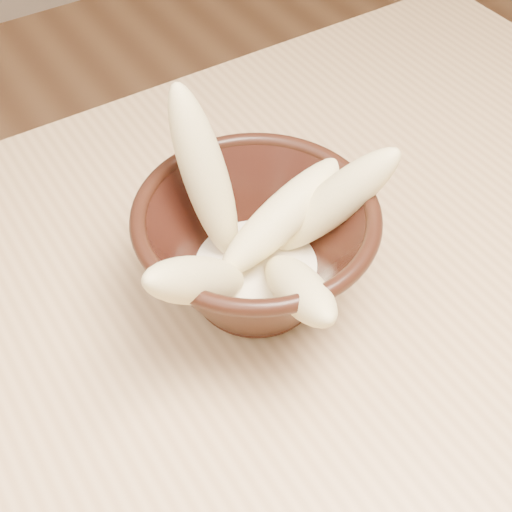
{
  "coord_description": "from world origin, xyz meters",
  "views": [
    {
      "loc": [
        -0.09,
        -0.22,
        1.21
      ],
      "look_at": [
        0.1,
        0.09,
        0.8
      ],
      "focal_mm": 50.0,
      "sensor_mm": 36.0,
      "label": 1
    }
  ],
  "objects": [
    {
      "name": "banana_right",
      "position": [
        0.17,
        0.08,
        0.84
      ],
      "size": [
        0.11,
        0.08,
        0.12
      ],
      "primitive_type": "ellipsoid",
      "rotation": [
        0.73,
        0.0,
        1.06
      ],
      "color": "#DECF83",
      "rests_on": "bowl"
    },
    {
      "name": "milk_puddle",
      "position": [
        0.1,
        0.09,
        0.78
      ],
      "size": [
        0.1,
        0.1,
        0.01
      ],
      "primitive_type": "cylinder",
      "color": "#FAECC9",
      "rests_on": "bowl"
    },
    {
      "name": "banana_upright",
      "position": [
        0.09,
        0.14,
        0.86
      ],
      "size": [
        0.05,
        0.09,
        0.15
      ],
      "primitive_type": "ellipsoid",
      "rotation": [
        0.37,
        0.0,
        3.33
      ],
      "color": "#DECF83",
      "rests_on": "bowl"
    },
    {
      "name": "banana_across",
      "position": [
        0.13,
        0.1,
        0.82
      ],
      "size": [
        0.14,
        0.06,
        0.07
      ],
      "primitive_type": "ellipsoid",
      "rotation": [
        1.27,
        0.0,
        1.75
      ],
      "color": "#DECF83",
      "rests_on": "bowl"
    },
    {
      "name": "banana_front",
      "position": [
        0.1,
        0.03,
        0.82
      ],
      "size": [
        0.07,
        0.13,
        0.1
      ],
      "primitive_type": "ellipsoid",
      "rotation": [
        1.02,
        0.0,
        -0.28
      ],
      "color": "#DECF83",
      "rests_on": "bowl"
    },
    {
      "name": "bowl",
      "position": [
        0.1,
        0.09,
        0.81
      ],
      "size": [
        0.18,
        0.18,
        0.1
      ],
      "rotation": [
        0.0,
        0.0,
        0.01
      ],
      "color": "black",
      "rests_on": "table"
    },
    {
      "name": "banana_left",
      "position": [
        0.04,
        0.07,
        0.84
      ],
      "size": [
        0.12,
        0.08,
        0.12
      ],
      "primitive_type": "ellipsoid",
      "rotation": [
        0.79,
        0.0,
        -1.14
      ],
      "color": "#DECF83",
      "rests_on": "bowl"
    },
    {
      "name": "table",
      "position": [
        0.0,
        0.0,
        0.67
      ],
      "size": [
        1.2,
        0.8,
        0.75
      ],
      "color": "tan",
      "rests_on": "ground"
    }
  ]
}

